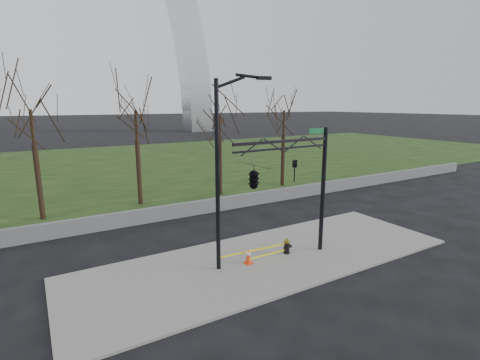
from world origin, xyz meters
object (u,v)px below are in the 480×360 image
fire_hydrant (287,246)px  traffic_signal_mast (269,175)px  street_light (223,163)px  traffic_cone (248,256)px

fire_hydrant → traffic_signal_mast: size_ratio=0.13×
fire_hydrant → street_light: bearing=178.8°
street_light → traffic_signal_mast: 2.00m
street_light → traffic_signal_mast: (1.77, -0.75, -0.55)m
fire_hydrant → traffic_cone: 2.15m
fire_hydrant → traffic_cone: fire_hydrant is taller
fire_hydrant → street_light: street_light is taller
traffic_cone → traffic_signal_mast: traffic_signal_mast is taller
traffic_signal_mast → fire_hydrant: bearing=18.0°
fire_hydrant → traffic_cone: size_ratio=1.15×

